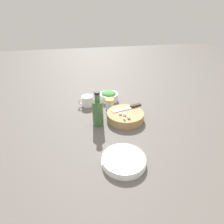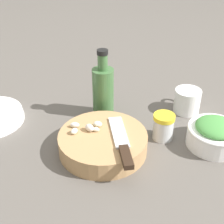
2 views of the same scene
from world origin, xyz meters
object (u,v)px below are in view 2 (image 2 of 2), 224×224
Objects in this scene: cutting_board at (104,143)px; chef_knife at (122,143)px; herb_bowl at (215,134)px; garlic_cloves at (87,127)px; spice_jar at (163,126)px; coffee_mug at (187,100)px; oil_bottle at (103,90)px.

cutting_board is 0.06m from chef_knife.
cutting_board is 0.28m from herb_bowl.
garlic_cloves is 0.58× the size of herb_bowl.
spice_jar and coffee_mug have the same top height.
coffee_mug is at bearing 60.23° from spice_jar.
spice_jar is at bearing 30.75° from chef_knife.
herb_bowl and spice_jar have the same top height.
garlic_cloves is at bearing 136.75° from chef_knife.
garlic_cloves is at bearing 157.66° from cutting_board.
chef_knife is at bearing -30.94° from garlic_cloves.
cutting_board is at bearing -84.01° from oil_bottle.
coffee_mug is 0.52× the size of oil_bottle.
coffee_mug is (0.18, 0.24, -0.02)m from chef_knife.
herb_bowl is at bearing -73.52° from coffee_mug.
cutting_board is 2.12× the size of coffee_mug.
oil_bottle is at bearing 78.94° from garlic_cloves.
oil_bottle is (-0.06, 0.20, 0.03)m from chef_knife.
chef_knife is at bearing -127.82° from coffee_mug.
garlic_cloves is 0.15m from oil_bottle.
garlic_cloves is 0.33m from coffee_mug.
chef_knife is 0.11m from garlic_cloves.
oil_bottle is (-0.17, 0.10, 0.04)m from spice_jar.
garlic_cloves is 1.14× the size of spice_jar.
herb_bowl is at bearing 8.21° from cutting_board.
chef_knife reaches higher than cutting_board.
spice_jar reaches higher than chef_knife.
herb_bowl reaches higher than chef_knife.
spice_jar is 0.20m from oil_bottle.
chef_knife is at bearing -72.79° from oil_bottle.
garlic_cloves reaches higher than cutting_board.
coffee_mug reaches higher than garlic_cloves.
cutting_board is 2.72× the size of garlic_cloves.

